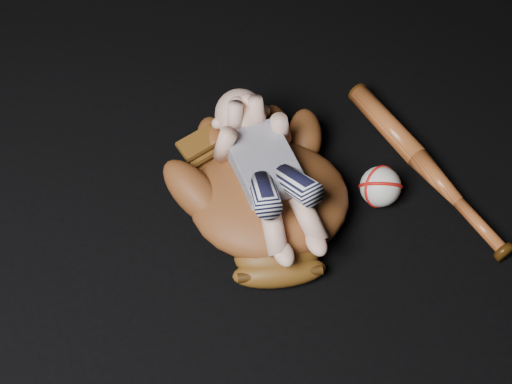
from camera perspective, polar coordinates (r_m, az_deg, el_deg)
baseball_glove at (r=1.25m, az=1.18°, el=-0.11°), size 0.48×0.52×0.14m
newborn_baby at (r=1.21m, az=1.22°, el=1.93°), size 0.18×0.40×0.16m
baseball_bat at (r=1.40m, az=14.86°, el=2.21°), size 0.12×0.51×0.05m
baseball at (r=1.32m, az=11.00°, el=0.48°), size 0.09×0.09×0.08m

